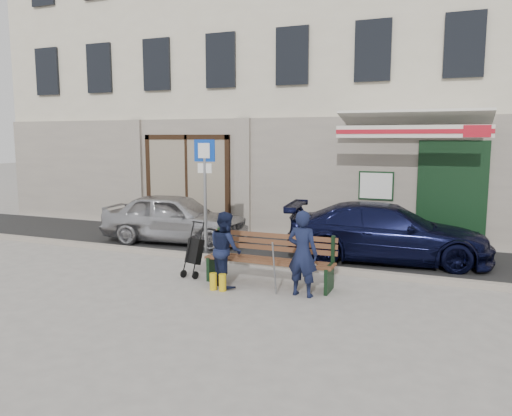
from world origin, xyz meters
The scene contains 11 objects.
ground centered at (0.00, 0.00, 0.00)m, with size 80.00×80.00×0.00m, color #9E9991.
asphalt_lane centered at (0.00, 3.10, 0.01)m, with size 60.00×3.20×0.01m, color #282828.
curb centered at (0.00, 1.50, 0.06)m, with size 60.00×0.18×0.12m, color #9E9384.
building centered at (0.01, 8.45, 4.97)m, with size 20.00×8.27×10.00m.
car_silver centered at (-2.41, 2.86, 0.64)m, with size 1.50×3.73×1.27m, color #AEAEB3.
car_navy centered at (2.86, 2.93, 0.63)m, with size 1.76×4.32×1.25m, color black.
parking_sign centered at (-1.01, 1.86, 1.75)m, with size 0.49×0.09×2.62m.
bench centered at (1.08, 0.29, 0.46)m, with size 2.40×1.17×0.98m.
man centered at (1.87, -0.11, 0.74)m, with size 0.54×0.35×1.47m, color #131934.
woman centered at (0.42, -0.08, 0.68)m, with size 0.66×0.52×1.36m, color #141A37.
stroller centered at (-0.43, 0.29, 0.46)m, with size 0.37×0.47×1.05m.
Camera 1 is at (4.23, -7.98, 2.66)m, focal length 35.00 mm.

